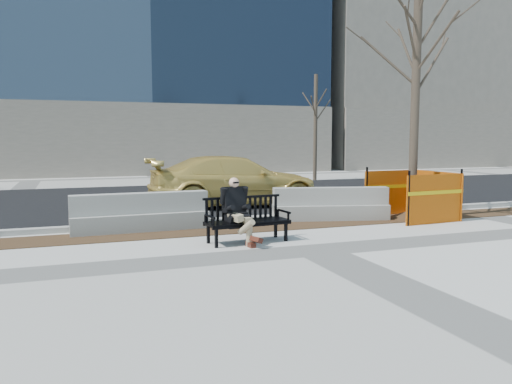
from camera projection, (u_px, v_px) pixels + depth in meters
ground at (316, 250)px, 9.48m from camera, size 120.00×120.00×0.00m
mulch_strip at (266, 227)px, 11.91m from camera, size 40.00×1.20×0.02m
asphalt_street at (203, 198)px, 17.70m from camera, size 60.00×10.40×0.01m
curb at (253, 218)px, 12.79m from camera, size 60.00×0.25×0.12m
building_right at (420, 5)px, 39.90m from camera, size 20.00×12.00×25.00m
bench at (247, 242)px, 10.19m from camera, size 1.78×0.78×0.92m
seated_man at (236, 243)px, 10.13m from camera, size 0.64×0.98×1.31m
tree_fence at (411, 219)px, 13.14m from camera, size 2.82×2.82×6.60m
sedan at (235, 206)px, 15.61m from camera, size 5.37×2.30×1.54m
jersey_barrier_left at (141, 231)px, 11.42m from camera, size 3.06×0.69×0.87m
jersey_barrier_right at (330, 220)px, 12.95m from camera, size 3.01×1.29×0.85m
far_tree_right at (315, 180)px, 25.08m from camera, size 2.64×2.64×5.58m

